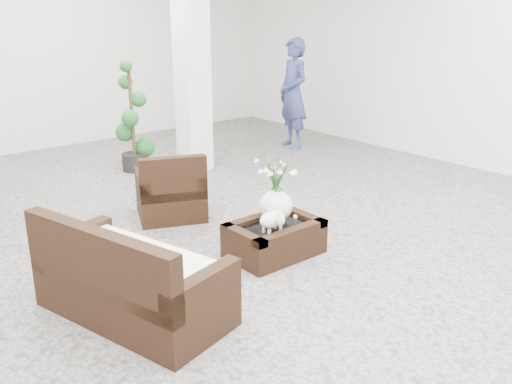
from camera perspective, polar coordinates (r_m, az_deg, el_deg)
ground at (r=5.85m, az=-0.63°, el=-5.52°), size 11.00×11.00×0.00m
column at (r=8.34m, az=-6.59°, el=14.07°), size 0.40×0.40×3.50m
coffee_table at (r=5.60m, az=1.88°, el=-4.91°), size 0.90×0.60×0.31m
sheep_figurine at (r=5.36m, az=1.65°, el=-3.00°), size 0.28×0.23×0.21m
planter_narcissus at (r=5.54m, az=2.03°, el=0.96°), size 0.44×0.44×0.80m
tealight at (r=5.74m, az=4.01°, el=-2.50°), size 0.04×0.04×0.03m
armchair at (r=6.60m, az=-8.73°, el=0.82°), size 0.97×0.96×0.80m
loveseat at (r=4.56m, az=-12.45°, el=-7.46°), size 1.14×1.72×0.84m
topiary at (r=8.50m, az=-12.49°, el=7.42°), size 0.43×0.43×1.61m
shopper at (r=9.75m, az=3.80°, el=9.94°), size 0.58×0.76×1.86m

